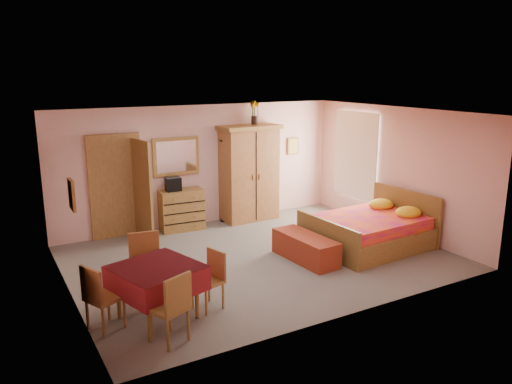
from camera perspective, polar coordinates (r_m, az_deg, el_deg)
floor at (r=9.12m, az=0.39°, el=-7.50°), size 6.50×6.50×0.00m
ceiling at (r=8.54m, az=0.42°, el=9.00°), size 6.50×6.50×0.00m
wall_back at (r=10.93m, az=-6.18°, el=3.07°), size 6.50×0.10×2.60m
wall_front at (r=6.77m, az=11.08°, el=-3.73°), size 6.50×0.10×2.60m
wall_left at (r=7.70m, az=-21.06°, el=-2.29°), size 0.10×5.00×2.60m
wall_right at (r=10.71m, az=15.65°, el=2.42°), size 0.10×5.00×2.60m
doorway at (r=10.37m, az=-15.74°, el=0.50°), size 1.06×0.12×2.15m
window at (r=11.51m, az=11.34°, el=4.18°), size 0.08×1.40×1.95m
picture_left at (r=7.03m, az=-20.32°, el=-0.31°), size 0.04×0.32×0.42m
picture_back at (r=11.98m, az=4.24°, el=5.25°), size 0.30×0.04×0.40m
chest_of_drawers at (r=10.68m, az=-8.48°, el=-2.03°), size 0.95×0.53×0.87m
wall_mirror at (r=10.63m, az=-9.11°, el=4.05°), size 1.01×0.06×0.80m
stereo at (r=10.48m, az=-9.45°, el=0.89°), size 0.31×0.24×0.29m
floor_lamp at (r=11.06m, az=-3.61°, el=1.24°), size 0.25×0.25×1.84m
wardrobe at (r=11.16m, az=-0.78°, el=2.17°), size 1.39×0.76×2.14m
sunflower_vase at (r=11.14m, az=-0.17°, el=9.07°), size 0.21×0.21×0.52m
bed at (r=9.73m, az=12.69°, el=-3.38°), size 2.24×1.80×1.00m
bench at (r=8.98m, az=5.67°, el=-6.37°), size 0.59×1.39×0.46m
dining_table at (r=7.00m, az=-11.19°, el=-11.21°), size 1.28×1.28×0.76m
chair_south at (r=6.39m, az=-10.01°, el=-12.86°), size 0.55×0.55×0.92m
chair_north at (r=7.53m, az=-12.40°, el=-8.50°), size 0.52×0.52×0.99m
chair_west at (r=6.88m, az=-16.90°, el=-11.39°), size 0.54×0.54×0.90m
chair_east at (r=7.16m, az=-5.58°, el=-10.08°), size 0.47×0.47×0.84m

